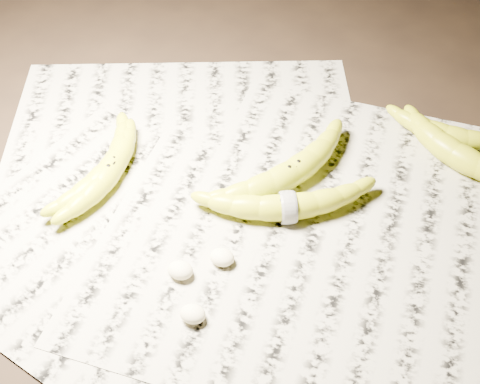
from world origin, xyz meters
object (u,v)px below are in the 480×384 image
(banana_left_b, at_px, (107,170))
(banana_taped, at_px, (288,205))
(banana_upper_a, at_px, (447,133))
(banana_upper_b, at_px, (456,152))
(banana_left_a, at_px, (111,167))
(banana_center, at_px, (292,171))

(banana_left_b, height_order, banana_taped, banana_taped)
(banana_upper_a, distance_m, banana_upper_b, 0.05)
(banana_left_a, bearing_deg, banana_upper_b, -70.09)
(banana_left_b, xyz_separation_m, banana_upper_a, (0.45, 0.26, -0.00))
(banana_taped, bearing_deg, banana_center, 75.10)
(banana_upper_b, bearing_deg, banana_upper_a, 141.42)
(banana_taped, relative_size, banana_upper_b, 1.15)
(banana_left_a, bearing_deg, banana_taped, -89.87)
(banana_upper_a, bearing_deg, banana_taped, -125.40)
(banana_left_a, height_order, banana_left_b, same)
(banana_center, bearing_deg, banana_left_a, 139.16)
(banana_left_b, xyz_separation_m, banana_taped, (0.27, 0.03, 0.00))
(banana_upper_b, bearing_deg, banana_left_b, -128.98)
(banana_left_a, bearing_deg, banana_center, -75.42)
(banana_upper_b, bearing_deg, banana_left_a, -129.58)
(banana_left_b, distance_m, banana_taped, 0.27)
(banana_left_a, height_order, banana_upper_a, banana_left_a)
(banana_center, relative_size, banana_upper_a, 1.31)
(banana_center, xyz_separation_m, banana_upper_b, (0.21, 0.12, -0.00))
(banana_left_b, bearing_deg, banana_center, -63.36)
(banana_upper_a, bearing_deg, banana_left_a, -147.89)
(banana_center, distance_m, banana_upper_a, 0.26)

